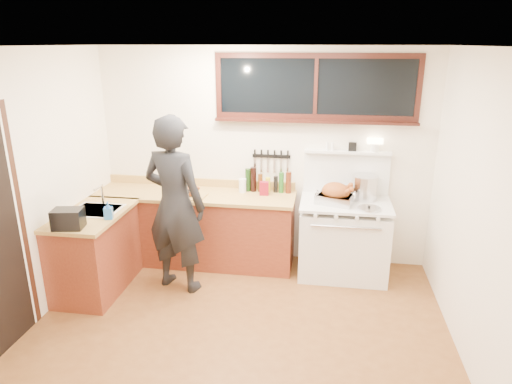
% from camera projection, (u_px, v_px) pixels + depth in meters
% --- Properties ---
extents(ground_plane, '(4.00, 3.50, 0.02)m').
position_uv_depth(ground_plane, '(237.00, 336.00, 4.31)').
color(ground_plane, brown).
extents(room_shell, '(4.10, 3.60, 2.65)m').
position_uv_depth(room_shell, '(234.00, 166.00, 3.79)').
color(room_shell, white).
rests_on(room_shell, ground).
extents(counter_back, '(2.44, 0.64, 1.00)m').
position_uv_depth(counter_back, '(196.00, 227.00, 5.64)').
color(counter_back, maroon).
rests_on(counter_back, ground).
extents(counter_left, '(0.64, 1.09, 0.90)m').
position_uv_depth(counter_left, '(95.00, 251.00, 5.00)').
color(counter_left, maroon).
rests_on(counter_left, ground).
extents(sink_unit, '(0.50, 0.45, 0.37)m').
position_uv_depth(sink_unit, '(96.00, 215.00, 4.94)').
color(sink_unit, white).
rests_on(sink_unit, counter_left).
extents(vintage_stove, '(1.02, 0.74, 1.58)m').
position_uv_depth(vintage_stove, '(344.00, 236.00, 5.33)').
color(vintage_stove, white).
rests_on(vintage_stove, ground).
extents(back_window, '(2.32, 0.13, 0.77)m').
position_uv_depth(back_window, '(315.00, 95.00, 5.18)').
color(back_window, black).
rests_on(back_window, room_shell).
extents(knife_strip, '(0.46, 0.03, 0.28)m').
position_uv_depth(knife_strip, '(271.00, 157.00, 5.50)').
color(knife_strip, black).
rests_on(knife_strip, room_shell).
extents(man, '(0.81, 0.64, 1.95)m').
position_uv_depth(man, '(175.00, 205.00, 4.88)').
color(man, black).
rests_on(man, ground).
extents(soap_bottle, '(0.10, 0.10, 0.18)m').
position_uv_depth(soap_bottle, '(108.00, 210.00, 4.67)').
color(soap_bottle, blue).
rests_on(soap_bottle, counter_left).
extents(toaster, '(0.31, 0.24, 0.20)m').
position_uv_depth(toaster, '(68.00, 219.00, 4.43)').
color(toaster, black).
rests_on(toaster, counter_left).
extents(cutting_board, '(0.39, 0.31, 0.13)m').
position_uv_depth(cutting_board, '(190.00, 193.00, 5.33)').
color(cutting_board, tan).
rests_on(cutting_board, counter_back).
extents(roast_turkey, '(0.47, 0.41, 0.24)m').
position_uv_depth(roast_turkey, '(336.00, 195.00, 5.13)').
color(roast_turkey, silver).
rests_on(roast_turkey, vintage_stove).
extents(stockpot, '(0.34, 0.34, 0.28)m').
position_uv_depth(stockpot, '(364.00, 187.00, 5.25)').
color(stockpot, silver).
rests_on(stockpot, vintage_stove).
extents(saucepan, '(0.15, 0.26, 0.10)m').
position_uv_depth(saucepan, '(342.00, 193.00, 5.34)').
color(saucepan, silver).
rests_on(saucepan, vintage_stove).
extents(pot_lid, '(0.33, 0.33, 0.04)m').
position_uv_depth(pot_lid, '(369.00, 208.00, 4.95)').
color(pot_lid, silver).
rests_on(pot_lid, vintage_stove).
extents(coffee_tin, '(0.11, 0.10, 0.16)m').
position_uv_depth(coffee_tin, '(264.00, 188.00, 5.41)').
color(coffee_tin, maroon).
rests_on(coffee_tin, counter_back).
extents(pitcher, '(0.10, 0.10, 0.17)m').
position_uv_depth(pitcher, '(243.00, 186.00, 5.50)').
color(pitcher, white).
rests_on(pitcher, counter_back).
extents(bottle_cluster, '(0.56, 0.07, 0.30)m').
position_uv_depth(bottle_cluster, '(266.00, 182.00, 5.50)').
color(bottle_cluster, black).
rests_on(bottle_cluster, counter_back).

